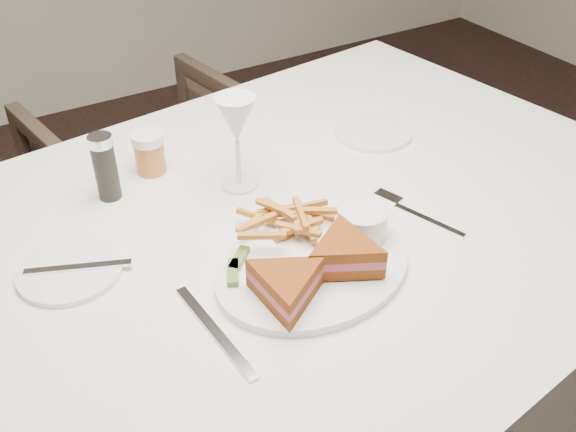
# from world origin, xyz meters

# --- Properties ---
(table) EXTENTS (1.59, 1.16, 0.75)m
(table) POSITION_xyz_m (-0.12, 0.34, 0.38)
(table) COLOR silver
(table) RESTS_ON ground
(chair_far) EXTENTS (0.70, 0.67, 0.64)m
(chair_far) POSITION_xyz_m (-0.02, 1.22, 0.32)
(chair_far) COLOR #423328
(chair_far) RESTS_ON ground
(table_setting) EXTENTS (0.82, 0.58, 0.18)m
(table_setting) POSITION_xyz_m (-0.13, 0.30, 0.79)
(table_setting) COLOR white
(table_setting) RESTS_ON table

